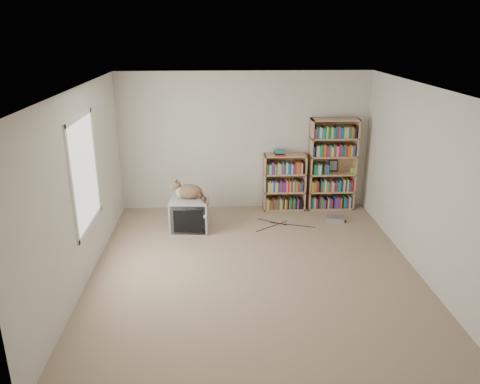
{
  "coord_description": "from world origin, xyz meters",
  "views": [
    {
      "loc": [
        -0.49,
        -5.75,
        3.2
      ],
      "look_at": [
        -0.16,
        1.0,
        0.82
      ],
      "focal_mm": 35.0,
      "sensor_mm": 36.0,
      "label": 1
    }
  ],
  "objects_px": {
    "cat": "(191,194)",
    "bookcase_tall": "(332,166)",
    "crt_tv": "(190,214)",
    "dvd_player": "(335,219)",
    "bookcase_short": "(284,184)"
  },
  "relations": [
    {
      "from": "bookcase_short",
      "to": "bookcase_tall",
      "type": "bearing_deg",
      "value": -0.01
    },
    {
      "from": "dvd_player",
      "to": "bookcase_short",
      "type": "bearing_deg",
      "value": 156.44
    },
    {
      "from": "bookcase_tall",
      "to": "dvd_player",
      "type": "distance_m",
      "value": 1.0
    },
    {
      "from": "bookcase_short",
      "to": "dvd_player",
      "type": "distance_m",
      "value": 1.13
    },
    {
      "from": "cat",
      "to": "bookcase_tall",
      "type": "relative_size",
      "value": 0.37
    },
    {
      "from": "dvd_player",
      "to": "bookcase_tall",
      "type": "bearing_deg",
      "value": 100.17
    },
    {
      "from": "crt_tv",
      "to": "dvd_player",
      "type": "xyz_separation_m",
      "value": [
        2.52,
        0.24,
        -0.23
      ]
    },
    {
      "from": "cat",
      "to": "bookcase_tall",
      "type": "distance_m",
      "value": 2.68
    },
    {
      "from": "bookcase_tall",
      "to": "dvd_player",
      "type": "xyz_separation_m",
      "value": [
        -0.04,
        -0.64,
        -0.77
      ]
    },
    {
      "from": "cat",
      "to": "bookcase_tall",
      "type": "xyz_separation_m",
      "value": [
        2.53,
        0.87,
        0.18
      ]
    },
    {
      "from": "crt_tv",
      "to": "dvd_player",
      "type": "distance_m",
      "value": 2.55
    },
    {
      "from": "cat",
      "to": "dvd_player",
      "type": "relative_size",
      "value": 2.03
    },
    {
      "from": "crt_tv",
      "to": "dvd_player",
      "type": "relative_size",
      "value": 2.09
    },
    {
      "from": "crt_tv",
      "to": "cat",
      "type": "xyz_separation_m",
      "value": [
        0.04,
        0.0,
        0.36
      ]
    },
    {
      "from": "cat",
      "to": "bookcase_short",
      "type": "bearing_deg",
      "value": 34.05
    }
  ]
}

